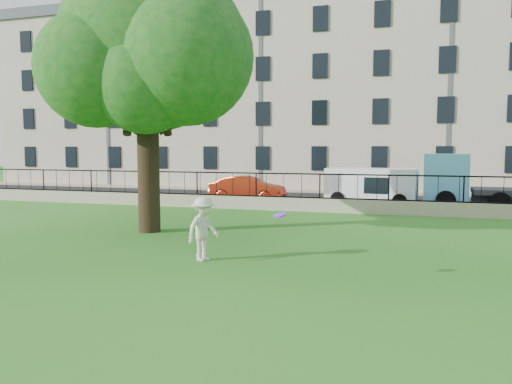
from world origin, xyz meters
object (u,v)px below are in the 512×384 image
(frisbee, at_px, (280,215))
(red_sedan, at_px, (248,189))
(white_van, at_px, (371,187))
(blue_truck, at_px, (493,182))
(tree, at_px, (144,47))
(man, at_px, (203,229))

(frisbee, bearing_deg, red_sedan, 110.64)
(white_van, height_order, blue_truck, blue_truck)
(frisbee, height_order, blue_truck, blue_truck)
(white_van, relative_size, blue_truck, 0.71)
(tree, relative_size, red_sedan, 2.32)
(tree, distance_m, frisbee, 9.28)
(man, height_order, frisbee, man)
(tree, xyz_separation_m, man, (3.67, -3.62, -5.43))
(frisbee, relative_size, white_van, 0.06)
(man, distance_m, red_sedan, 14.30)
(man, relative_size, blue_truck, 0.26)
(blue_truck, bearing_deg, white_van, -178.47)
(man, bearing_deg, red_sedan, 34.16)
(white_van, xyz_separation_m, blue_truck, (5.58, 0.00, 0.37))
(tree, distance_m, red_sedan, 11.68)
(tree, distance_m, blue_truck, 16.88)
(tree, height_order, red_sedan, tree)
(man, xyz_separation_m, blue_truck, (8.67, 14.02, 0.48))
(white_van, bearing_deg, frisbee, -86.98)
(tree, height_order, blue_truck, tree)
(man, height_order, red_sedan, man)
(tree, relative_size, frisbee, 35.20)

